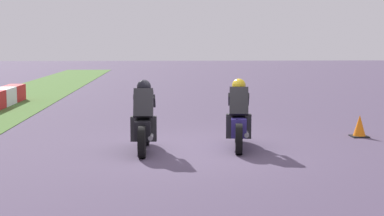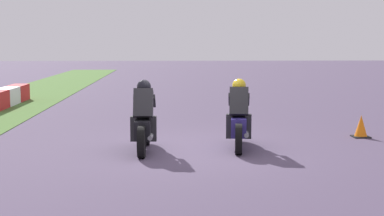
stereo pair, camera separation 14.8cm
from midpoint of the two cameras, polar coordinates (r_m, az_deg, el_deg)
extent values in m
plane|color=#4E4059|center=(12.03, -0.19, -4.23)|extent=(120.00, 120.00, 0.00)
cube|color=white|center=(21.46, -18.94, 1.08)|extent=(1.44, 0.60, 0.64)
cube|color=red|center=(22.87, -17.97, 1.44)|extent=(1.44, 0.60, 0.64)
cylinder|color=black|center=(12.82, 4.42, -2.12)|extent=(0.65, 0.22, 0.64)
cylinder|color=black|center=(11.44, 4.46, -3.19)|extent=(0.65, 0.22, 0.64)
cube|color=navy|center=(12.10, 4.45, -1.78)|extent=(1.13, 0.46, 0.40)
ellipsoid|color=navy|center=(12.16, 4.46, -0.31)|extent=(0.52, 0.36, 0.24)
cube|color=red|center=(11.60, 4.46, -2.05)|extent=(0.08, 0.17, 0.08)
cylinder|color=#A5A5AD|center=(11.78, 5.23, -2.66)|extent=(0.43, 0.15, 0.10)
cube|color=#242426|center=(11.94, 4.47, 0.62)|extent=(0.53, 0.46, 0.66)
sphere|color=gold|center=(12.13, 4.48, 2.32)|extent=(0.34, 0.34, 0.30)
cube|color=#6D5366|center=(12.56, 4.45, 0.09)|extent=(0.19, 0.28, 0.23)
cube|color=#242426|center=(11.99, 3.49, -1.86)|extent=(0.20, 0.16, 0.52)
cube|color=#242426|center=(11.99, 5.41, -1.87)|extent=(0.20, 0.16, 0.52)
cube|color=#242426|center=(12.32, 3.62, 0.90)|extent=(0.39, 0.15, 0.31)
cube|color=#242426|center=(12.32, 5.30, 0.89)|extent=(0.39, 0.15, 0.31)
cylinder|color=black|center=(12.48, -5.08, -2.37)|extent=(0.64, 0.16, 0.64)
cylinder|color=black|center=(11.10, -5.53, -3.50)|extent=(0.64, 0.16, 0.64)
cube|color=black|center=(11.76, -5.30, -2.04)|extent=(1.11, 0.36, 0.40)
ellipsoid|color=black|center=(11.82, -5.28, -0.53)|extent=(0.49, 0.32, 0.24)
cube|color=red|center=(11.25, -5.47, -2.33)|extent=(0.07, 0.16, 0.08)
cylinder|color=#A5A5AD|center=(11.43, -4.61, -2.95)|extent=(0.42, 0.12, 0.10)
cube|color=#262629|center=(11.59, -5.36, 0.43)|extent=(0.50, 0.42, 0.66)
sphere|color=black|center=(11.78, -5.31, 2.19)|extent=(0.31, 0.31, 0.30)
cube|color=gray|center=(12.21, -5.16, -0.11)|extent=(0.16, 0.27, 0.23)
cube|color=#262629|center=(11.66, -6.32, -2.13)|extent=(0.18, 0.15, 0.52)
cube|color=#262629|center=(11.63, -4.36, -2.13)|extent=(0.18, 0.15, 0.52)
cube|color=#262629|center=(11.98, -6.10, 0.72)|extent=(0.39, 0.11, 0.31)
cube|color=#262629|center=(11.96, -4.38, 0.72)|extent=(0.39, 0.11, 0.31)
cube|color=black|center=(14.15, 16.48, -2.79)|extent=(0.40, 0.40, 0.03)
cone|color=orange|center=(14.12, 16.51, -1.77)|extent=(0.32, 0.32, 0.54)
camera|label=1|loc=(0.07, -90.36, -0.04)|focal=52.02mm
camera|label=2|loc=(0.07, 89.64, 0.04)|focal=52.02mm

